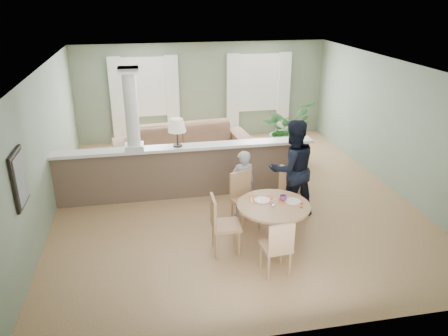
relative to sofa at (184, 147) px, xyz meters
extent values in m
plane|color=tan|center=(0.78, -1.89, -0.48)|extent=(8.00, 8.00, 0.00)
cube|color=gray|center=(0.78, 2.11, 0.87)|extent=(7.00, 0.02, 2.70)
cube|color=gray|center=(-2.72, -1.89, 0.87)|extent=(0.02, 8.00, 2.70)
cube|color=gray|center=(4.28, -1.89, 0.87)|extent=(0.02, 8.00, 2.70)
cube|color=gray|center=(0.78, -5.89, 0.87)|extent=(7.00, 0.02, 2.70)
cube|color=white|center=(0.78, -1.89, 2.22)|extent=(7.00, 8.00, 0.02)
cube|color=white|center=(-0.82, 2.08, 1.07)|extent=(1.10, 0.02, 1.50)
cube|color=white|center=(-0.82, 2.05, 1.07)|extent=(1.22, 0.04, 1.62)
cube|color=white|center=(2.38, 2.08, 1.07)|extent=(1.10, 0.02, 1.50)
cube|color=white|center=(2.38, 2.05, 1.07)|extent=(1.22, 0.04, 1.62)
cube|color=silver|center=(-1.57, 1.99, 0.77)|extent=(0.35, 0.10, 2.30)
cube|color=silver|center=(-0.07, 1.99, 0.77)|extent=(0.35, 0.10, 2.30)
cube|color=silver|center=(1.63, 1.99, 0.77)|extent=(0.35, 0.10, 2.30)
cube|color=silver|center=(3.13, 1.99, 0.77)|extent=(0.35, 0.10, 2.30)
cube|color=black|center=(-2.69, -3.89, 1.07)|extent=(0.04, 0.62, 0.82)
cube|color=gray|center=(-2.67, -3.89, 1.07)|extent=(0.02, 0.52, 0.72)
cube|color=brown|center=(-0.12, -1.69, 0.04)|extent=(5.20, 0.22, 1.05)
cube|color=white|center=(-0.12, -1.69, 0.60)|extent=(5.32, 0.36, 0.06)
cube|color=white|center=(-1.12, -1.69, 0.68)|extent=(0.36, 0.36, 0.10)
cylinder|color=white|center=(-1.12, -1.69, 1.42)|extent=(0.26, 0.26, 1.39)
cube|color=white|center=(-1.12, -1.69, 2.17)|extent=(0.38, 0.38, 0.10)
cylinder|color=black|center=(-0.27, -1.69, 0.64)|extent=(0.18, 0.18, 0.03)
cylinder|color=black|center=(-0.27, -1.69, 0.80)|extent=(0.03, 0.03, 0.28)
cone|color=white|center=(-0.27, -1.69, 1.07)|extent=(0.36, 0.36, 0.26)
imported|color=#88664A|center=(0.00, 0.00, 0.00)|extent=(3.42, 1.61, 0.97)
imported|color=#2B6227|center=(2.63, 0.09, 0.26)|extent=(1.76, 1.75, 1.48)
cylinder|color=tan|center=(1.10, -3.80, -0.46)|extent=(0.51, 0.51, 0.04)
cylinder|color=tan|center=(1.10, -3.80, -0.12)|extent=(0.14, 0.14, 0.66)
cylinder|color=tan|center=(1.10, -3.80, 0.23)|extent=(1.21, 1.21, 0.04)
cube|color=#C9422D|center=(0.96, -3.60, 0.25)|extent=(0.48, 0.38, 0.01)
cube|color=#C9422D|center=(1.43, -3.74, 0.25)|extent=(0.53, 0.49, 0.01)
cylinder|color=white|center=(0.95, -3.63, 0.26)|extent=(0.26, 0.26, 0.01)
cylinder|color=white|center=(1.45, -3.77, 0.26)|extent=(0.26, 0.26, 0.01)
cylinder|color=white|center=(1.08, -3.82, 0.30)|extent=(0.07, 0.07, 0.09)
cube|color=silver|center=(0.89, -3.67, 0.27)|extent=(0.05, 0.18, 0.00)
cube|color=silver|center=(0.78, -3.61, 0.26)|extent=(0.05, 0.21, 0.00)
cylinder|color=white|center=(1.51, -4.00, 0.29)|extent=(0.04, 0.04, 0.07)
cylinder|color=silver|center=(1.51, -4.00, 0.33)|extent=(0.04, 0.04, 0.01)
imported|color=blue|center=(1.30, -3.69, 0.30)|extent=(0.14, 0.14, 0.09)
cube|color=tan|center=(0.80, -3.12, 0.00)|extent=(0.57, 0.57, 0.05)
cylinder|color=tan|center=(0.69, -3.35, -0.25)|extent=(0.04, 0.04, 0.46)
cylinder|color=tan|center=(1.04, -3.23, -0.25)|extent=(0.04, 0.04, 0.46)
cylinder|color=tan|center=(0.57, -3.01, -0.25)|extent=(0.04, 0.04, 0.46)
cylinder|color=tan|center=(0.92, -2.89, -0.25)|extent=(0.04, 0.04, 0.46)
cube|color=tan|center=(0.74, -2.93, 0.27)|extent=(0.42, 0.18, 0.49)
cube|color=tan|center=(1.54, -3.06, 0.00)|extent=(0.64, 0.64, 0.05)
cylinder|color=tan|center=(1.29, -3.06, -0.25)|extent=(0.04, 0.04, 0.46)
cylinder|color=tan|center=(1.55, -3.31, -0.25)|extent=(0.04, 0.04, 0.46)
cylinder|color=tan|center=(1.54, -2.80, -0.25)|extent=(0.04, 0.04, 0.46)
cylinder|color=tan|center=(1.80, -3.05, -0.25)|extent=(0.04, 0.04, 0.46)
cube|color=tan|center=(1.68, -2.91, 0.27)|extent=(0.34, 0.33, 0.49)
cube|color=tan|center=(0.91, -4.61, -0.04)|extent=(0.45, 0.45, 0.05)
cylinder|color=tan|center=(1.06, -4.43, -0.27)|extent=(0.04, 0.04, 0.43)
cylinder|color=tan|center=(0.72, -4.45, -0.27)|extent=(0.04, 0.04, 0.43)
cylinder|color=tan|center=(1.09, -4.76, -0.27)|extent=(0.04, 0.04, 0.43)
cylinder|color=tan|center=(0.75, -4.79, -0.27)|extent=(0.04, 0.04, 0.43)
cube|color=tan|center=(0.92, -4.80, 0.21)|extent=(0.40, 0.07, 0.46)
cube|color=tan|center=(0.28, -3.91, 0.00)|extent=(0.46, 0.46, 0.05)
cylinder|color=tan|center=(0.46, -4.09, -0.25)|extent=(0.04, 0.04, 0.46)
cylinder|color=tan|center=(0.47, -3.73, -0.25)|extent=(0.04, 0.04, 0.46)
cylinder|color=tan|center=(0.09, -4.09, -0.25)|extent=(0.04, 0.04, 0.46)
cylinder|color=tan|center=(0.10, -3.72, -0.25)|extent=(0.04, 0.04, 0.46)
cube|color=tan|center=(0.08, -3.91, 0.27)|extent=(0.05, 0.43, 0.50)
imported|color=#96969B|center=(0.83, -2.74, 0.17)|extent=(0.51, 0.37, 1.31)
imported|color=black|center=(1.74, -2.85, 0.46)|extent=(1.01, 0.84, 1.88)
camera|label=1|loc=(-0.91, -9.96, 3.54)|focal=35.00mm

